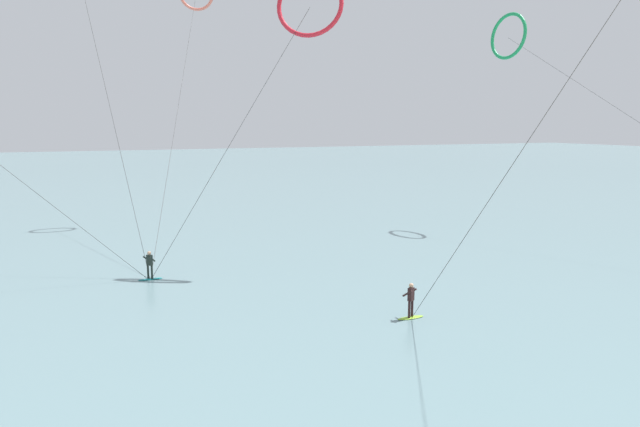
% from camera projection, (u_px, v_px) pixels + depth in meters
% --- Properties ---
extents(sea_water, '(400.00, 200.00, 0.08)m').
position_uv_depth(sea_water, '(118.00, 176.00, 104.36)').
color(sea_water, slate).
rests_on(sea_water, ground).
extents(surfer_teal, '(1.40, 0.73, 1.70)m').
position_uv_depth(surfer_teal, '(150.00, 267.00, 35.28)').
color(surfer_teal, teal).
rests_on(surfer_teal, ground).
extents(surfer_lime, '(1.40, 0.70, 1.70)m').
position_uv_depth(surfer_lime, '(411.00, 303.00, 28.30)').
color(surfer_lime, '#8CC62D').
rests_on(surfer_lime, ground).
extents(kite_crimson, '(12.71, 3.59, 18.61)m').
position_uv_depth(kite_crimson, '(310.00, 5.00, 37.83)').
color(kite_crimson, red).
rests_on(kite_crimson, ground).
extents(kite_emerald, '(1.04, 32.55, 18.64)m').
position_uv_depth(kite_emerald, '(509.00, 36.00, 52.30)').
color(kite_emerald, '#199351').
rests_on(kite_emerald, ground).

